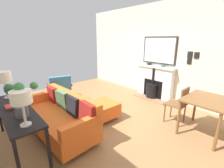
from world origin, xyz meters
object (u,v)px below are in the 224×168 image
mantel_bowl_far (163,66)px  dining_chair_near_fireplace (180,102)px  fireplace (154,84)px  console_table (16,113)px  mantel_bowl_near (149,64)px  sofa (61,116)px  table_lamp_near_end (4,78)px  dining_table (207,104)px  potted_plant (19,96)px  armchair_accent (60,86)px  ottoman (102,109)px  book_stack (14,106)px  table_lamp_far_end (21,98)px

mantel_bowl_far → dining_chair_near_fireplace: mantel_bowl_far is taller
dining_chair_near_fireplace → fireplace: bearing=-127.4°
fireplace → console_table: bearing=-1.9°
mantel_bowl_near → sofa: 3.18m
console_table → table_lamp_near_end: table_lamp_near_end is taller
mantel_bowl_far → dining_table: bearing=57.1°
potted_plant → dining_chair_near_fireplace: (-2.79, 1.08, -0.55)m
armchair_accent → console_table: 2.19m
mantel_bowl_far → ottoman: size_ratio=0.19×
console_table → armchair_accent: bearing=-131.3°
fireplace → table_lamp_near_end: 3.94m
book_stack → mantel_bowl_far: bearing=173.2°
mantel_bowl_near → ottoman: mantel_bowl_near is taller
dining_chair_near_fireplace → mantel_bowl_far: bearing=-133.9°
mantel_bowl_far → armchair_accent: mantel_bowl_far is taller
mantel_bowl_near → potted_plant: bearing=7.1°
mantel_bowl_far → dining_chair_near_fireplace: 1.56m
fireplace → ottoman: (2.11, -0.01, -0.21)m
table_lamp_far_end → book_stack: (-0.00, -0.74, -0.35)m
sofa → table_lamp_near_end: bearing=-41.6°
ottoman → dining_chair_near_fireplace: bearing=130.8°
fireplace → table_lamp_far_end: size_ratio=2.62×
mantel_bowl_far → fireplace: bearing=-84.5°
table_lamp_far_end → potted_plant: potted_plant is taller
table_lamp_near_end → dining_table: table_lamp_near_end is taller
book_stack → console_table: bearing=89.3°
mantel_bowl_near → console_table: 3.85m
potted_plant → table_lamp_far_end: bearing=84.8°
ottoman → table_lamp_far_end: bearing=17.5°
fireplace → dining_chair_near_fireplace: fireplace is taller
console_table → dining_chair_near_fireplace: size_ratio=2.03×
mantel_bowl_near → console_table: size_ratio=0.08×
mantel_bowl_near → dining_table: (1.01, 2.07, -0.43)m
armchair_accent → table_lamp_far_end: (1.44, 2.29, 0.66)m
console_table → table_lamp_far_end: table_lamp_far_end is taller
fireplace → book_stack: (3.80, -0.22, 0.32)m
mantel_bowl_near → sofa: mantel_bowl_near is taller
fireplace → mantel_bowl_near: (-0.02, -0.26, 0.61)m
mantel_bowl_near → dining_table: bearing=63.9°
table_lamp_near_end → dining_chair_near_fireplace: (-2.82, 2.07, -0.64)m
ottoman → console_table: bearing=-3.9°
table_lamp_near_end → dining_chair_near_fireplace: size_ratio=0.60×
mantel_bowl_far → sofa: size_ratio=0.07×
fireplace → ottoman: size_ratio=1.93×
fireplace → dining_table: 2.07m
dining_table → book_stack: bearing=-35.7°
sofa → table_lamp_far_end: (0.73, 0.65, 0.77)m
dining_chair_near_fireplace → mantel_bowl_near: bearing=-123.1°
mantel_bowl_near → table_lamp_far_end: table_lamp_far_end is taller
table_lamp_near_end → dining_chair_near_fireplace: table_lamp_near_end is taller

